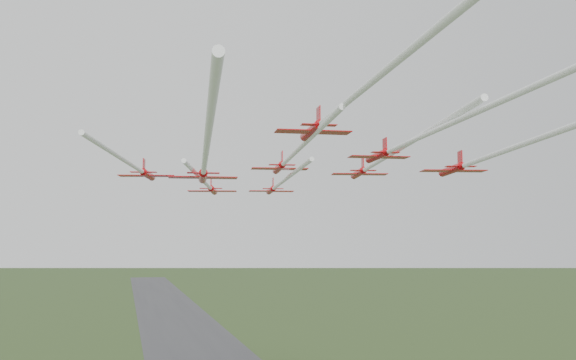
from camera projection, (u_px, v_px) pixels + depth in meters
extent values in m
cube|color=#39393B|center=(182.00, 328.00, 292.46)|extent=(38.00, 900.00, 0.04)
cylinder|color=#BD040B|center=(271.00, 190.00, 125.97)|extent=(2.06, 8.47, 1.09)
cone|color=#BD040B|center=(268.00, 192.00, 130.99)|extent=(1.29, 1.89, 1.09)
cone|color=#BD040B|center=(274.00, 188.00, 121.24)|extent=(1.12, 1.29, 0.99)
ellipsoid|color=black|center=(270.00, 189.00, 127.96)|extent=(0.52, 0.98, 0.32)
cube|color=#BD040B|center=(271.00, 191.00, 125.16)|extent=(8.94, 3.57, 0.10)
cube|color=#BD040B|center=(273.00, 189.00, 122.16)|extent=(4.07, 1.64, 0.08)
cube|color=#BD040B|center=(273.00, 183.00, 122.46)|extent=(0.31, 1.78, 1.98)
cylinder|color=silver|center=(289.00, 177.00, 99.65)|extent=(5.56, 42.44, 0.59)
cylinder|color=#BD040B|center=(213.00, 190.00, 108.27)|extent=(2.62, 7.84, 1.01)
cone|color=#BD040B|center=(215.00, 192.00, 112.98)|extent=(1.33, 1.83, 1.01)
cone|color=#BD040B|center=(211.00, 188.00, 103.85)|extent=(1.13, 1.27, 0.92)
ellipsoid|color=black|center=(214.00, 189.00, 110.14)|extent=(0.56, 0.93, 0.29)
cube|color=#BD040B|center=(212.00, 191.00, 107.52)|extent=(8.40, 4.03, 0.09)
cube|color=#BD040B|center=(211.00, 188.00, 104.71)|extent=(3.82, 1.85, 0.07)
cube|color=#BD040B|center=(211.00, 182.00, 105.00)|extent=(0.44, 1.63, 1.84)
cylinder|color=silver|center=(200.00, 177.00, 86.16)|extent=(7.77, 33.89, 0.55)
cylinder|color=#BD040B|center=(358.00, 173.00, 111.64)|extent=(2.83, 9.31, 1.20)
cone|color=#BD040B|center=(353.00, 177.00, 117.20)|extent=(1.53, 2.14, 1.20)
cone|color=#BD040B|center=(364.00, 170.00, 106.40)|extent=(1.30, 1.48, 1.09)
ellipsoid|color=black|center=(356.00, 172.00, 113.84)|extent=(0.63, 1.10, 0.35)
cube|color=#BD040B|center=(359.00, 174.00, 110.75)|extent=(9.92, 4.49, 0.11)
cube|color=#BD040B|center=(363.00, 170.00, 107.43)|extent=(4.51, 2.06, 0.09)
cube|color=#BD040B|center=(363.00, 164.00, 107.76)|extent=(0.46, 1.95, 2.18)
cylinder|color=silver|center=(405.00, 145.00, 79.53)|extent=(10.10, 52.20, 0.65)
cylinder|color=#BD040B|center=(148.00, 175.00, 94.31)|extent=(2.52, 7.90, 1.02)
cone|color=#BD040B|center=(153.00, 178.00, 99.04)|extent=(1.32, 1.83, 1.02)
cone|color=#BD040B|center=(143.00, 171.00, 89.86)|extent=(1.12, 1.27, 0.92)
ellipsoid|color=black|center=(150.00, 174.00, 96.18)|extent=(0.55, 0.94, 0.30)
cube|color=#BD040B|center=(147.00, 176.00, 93.55)|extent=(8.44, 3.93, 0.09)
cube|color=#BD040B|center=(144.00, 172.00, 90.73)|extent=(3.84, 1.80, 0.07)
cube|color=#BD040B|center=(144.00, 165.00, 91.01)|extent=(0.41, 1.65, 1.85)
cylinder|color=silver|center=(118.00, 156.00, 73.58)|extent=(6.68, 31.23, 0.55)
cylinder|color=#BD040B|center=(279.00, 168.00, 97.55)|extent=(2.00, 8.29, 1.06)
cone|color=#BD040B|center=(275.00, 171.00, 102.47)|extent=(1.26, 1.85, 1.06)
cone|color=#BD040B|center=(283.00, 164.00, 92.92)|extent=(1.09, 1.26, 0.97)
ellipsoid|color=black|center=(277.00, 167.00, 99.50)|extent=(0.51, 0.96, 0.31)
cube|color=#BD040B|center=(280.00, 169.00, 96.76)|extent=(8.75, 3.48, 0.10)
cube|color=#BD040B|center=(282.00, 165.00, 93.83)|extent=(3.98, 1.60, 0.08)
cube|color=#BD040B|center=(282.00, 158.00, 94.12)|extent=(0.30, 1.74, 1.93)
cylinder|color=silver|center=(305.00, 143.00, 72.96)|extent=(5.11, 39.20, 0.58)
cylinder|color=#BD040B|center=(451.00, 170.00, 98.28)|extent=(2.97, 9.48, 1.22)
cone|color=#BD040B|center=(440.00, 174.00, 103.94)|extent=(1.57, 2.19, 1.22)
cone|color=#BD040B|center=(463.00, 166.00, 92.94)|extent=(1.34, 1.51, 1.11)
ellipsoid|color=black|center=(447.00, 169.00, 100.52)|extent=(0.66, 1.12, 0.35)
cube|color=#BD040B|center=(453.00, 171.00, 97.37)|extent=(10.12, 4.67, 0.11)
cube|color=#BD040B|center=(461.00, 166.00, 93.99)|extent=(4.60, 2.14, 0.09)
cube|color=#BD040B|center=(460.00, 158.00, 94.32)|extent=(0.49, 1.98, 2.22)
cylinder|color=silver|center=(518.00, 146.00, 73.99)|extent=(7.62, 36.38, 0.66)
cylinder|color=#BD040B|center=(203.00, 176.00, 80.53)|extent=(1.92, 8.29, 1.06)
cone|color=#BD040B|center=(202.00, 180.00, 85.44)|extent=(1.24, 1.84, 1.06)
cone|color=#BD040B|center=(203.00, 172.00, 75.91)|extent=(1.08, 1.26, 0.97)
ellipsoid|color=black|center=(203.00, 175.00, 82.48)|extent=(0.50, 0.96, 0.31)
cube|color=#BD040B|center=(203.00, 178.00, 79.75)|extent=(8.73, 3.39, 0.10)
cube|color=#BD040B|center=(203.00, 173.00, 76.82)|extent=(3.97, 1.56, 0.08)
cube|color=#BD040B|center=(203.00, 164.00, 77.11)|extent=(0.28, 1.74, 1.93)
cylinder|color=silver|center=(207.00, 139.00, 51.60)|extent=(5.62, 48.09, 0.58)
cylinder|color=#BD040B|center=(377.00, 156.00, 83.25)|extent=(1.62, 7.54, 0.97)
cone|color=#BD040B|center=(367.00, 161.00, 87.70)|extent=(1.10, 1.66, 0.97)
cone|color=#BD040B|center=(387.00, 152.00, 79.05)|extent=(0.97, 1.13, 0.88)
ellipsoid|color=black|center=(373.00, 155.00, 85.01)|extent=(0.44, 0.87, 0.28)
cube|color=#BD040B|center=(379.00, 157.00, 82.53)|extent=(7.92, 2.96, 0.09)
cube|color=#BD040B|center=(385.00, 152.00, 79.87)|extent=(3.60, 1.36, 0.07)
cube|color=#BD040B|center=(385.00, 145.00, 80.14)|extent=(0.23, 1.59, 1.76)
cylinder|color=silver|center=(480.00, 110.00, 54.30)|extent=(4.83, 49.27, 0.53)
cylinder|color=#BD040B|center=(312.00, 131.00, 67.23)|extent=(1.56, 7.66, 0.98)
cone|color=#BD040B|center=(303.00, 138.00, 71.75)|extent=(1.10, 1.68, 0.98)
cone|color=#BD040B|center=(321.00, 123.00, 62.98)|extent=(0.97, 1.14, 0.89)
ellipsoid|color=black|center=(308.00, 131.00, 69.02)|extent=(0.44, 0.88, 0.29)
cube|color=#BD040B|center=(313.00, 132.00, 66.51)|extent=(8.03, 2.92, 0.09)
cube|color=#BD040B|center=(319.00, 125.00, 63.81)|extent=(3.65, 1.34, 0.07)
cube|color=#BD040B|center=(318.00, 116.00, 64.08)|extent=(0.21, 1.61, 1.79)
cylinder|color=silver|center=(435.00, 30.00, 35.26)|extent=(4.76, 55.44, 0.54)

